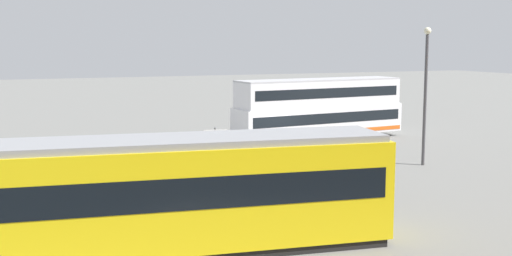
% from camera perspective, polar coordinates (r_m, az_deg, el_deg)
% --- Properties ---
extents(ground_plane, '(160.00, 160.00, 0.00)m').
position_cam_1_polar(ground_plane, '(36.55, 2.34, -1.88)').
color(ground_plane, slate).
extents(double_decker_bus, '(11.48, 3.50, 3.83)m').
position_cam_1_polar(double_decker_bus, '(40.03, 5.72, 1.76)').
color(double_decker_bus, white).
rests_on(double_decker_bus, ground).
extents(tram_yellow, '(15.38, 4.55, 3.39)m').
position_cam_1_polar(tram_yellow, '(18.43, -11.17, -6.03)').
color(tram_yellow, yellow).
rests_on(tram_yellow, ground).
extents(pedestrian_near_railing, '(0.42, 0.42, 1.59)m').
position_cam_1_polar(pedestrian_near_railing, '(29.45, -2.32, -2.43)').
color(pedestrian_near_railing, '#33384C').
rests_on(pedestrian_near_railing, ground).
extents(pedestrian_crossing, '(0.37, 0.37, 1.68)m').
position_cam_1_polar(pedestrian_crossing, '(29.81, 5.21, -2.22)').
color(pedestrian_crossing, '#33384C').
rests_on(pedestrian_crossing, ground).
extents(pedestrian_railing, '(7.63, 0.29, 1.08)m').
position_cam_1_polar(pedestrian_railing, '(30.30, 3.70, -2.47)').
color(pedestrian_railing, gray).
rests_on(pedestrian_railing, ground).
extents(info_sign, '(1.05, 0.20, 2.41)m').
position_cam_1_polar(info_sign, '(27.74, -3.68, -1.48)').
color(info_sign, slate).
rests_on(info_sign, ground).
extents(street_lamp, '(0.36, 0.36, 6.84)m').
position_cam_1_polar(street_lamp, '(32.30, 15.07, 3.74)').
color(street_lamp, '#4C4C51').
rests_on(street_lamp, ground).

